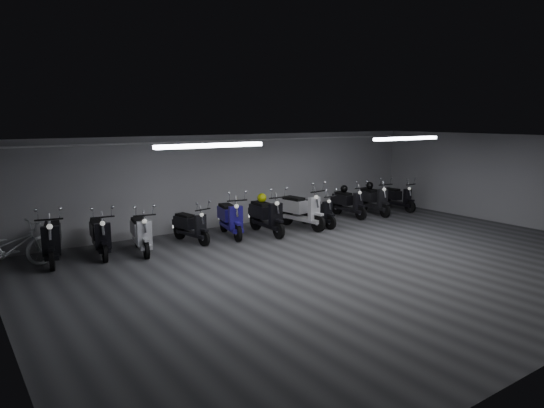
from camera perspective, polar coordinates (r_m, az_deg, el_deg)
floor at (r=11.49m, az=8.99°, el=-6.77°), size 14.00×10.00×0.01m
ceiling at (r=11.01m, az=9.39°, el=7.37°), size 14.00×10.00×0.01m
back_wall at (r=15.12m, az=-4.09°, el=2.83°), size 14.00×0.01×2.80m
left_wall at (r=8.14m, az=-29.26°, el=-4.73°), size 0.01×10.00×2.80m
right_wall at (r=16.77m, az=26.71°, el=2.49°), size 0.01×10.00×2.80m
fluor_strip_left at (r=10.06m, az=-7.20°, el=6.81°), size 2.40×0.18×0.08m
fluor_strip_right at (r=13.90m, az=15.45°, el=7.41°), size 2.40×0.18×0.08m
conduit at (r=14.94m, az=-3.99°, el=7.44°), size 13.60×0.05×0.05m
scooter_0 at (r=12.19m, az=-24.40°, el=-3.11°), size 1.04×2.00×1.42m
scooter_1 at (r=12.39m, az=-19.50°, el=-2.81°), size 0.82×1.84×1.32m
scooter_2 at (r=12.39m, az=-15.09°, el=-2.62°), size 0.87×1.82×1.30m
scooter_3 at (r=13.13m, az=-9.47°, el=-1.93°), size 0.84×1.68×1.20m
scooter_4 at (r=13.64m, az=-4.91°, el=-0.97°), size 0.99×1.96×1.39m
scooter_5 at (r=13.86m, az=-0.64°, el=-0.67°), size 0.74×1.95×1.43m
scooter_6 at (r=14.63m, az=3.49°, el=-0.01°), size 0.95×2.07×1.49m
scooter_7 at (r=14.96m, az=5.36°, el=-0.31°), size 0.67×1.69×1.23m
scooter_8 at (r=16.47m, az=8.98°, el=0.71°), size 0.61×1.77×1.31m
scooter_9 at (r=17.10m, az=11.85°, el=1.07°), size 0.89×1.92×1.38m
bicycle at (r=11.93m, az=-28.37°, el=-4.06°), size 2.09×1.28×1.28m
scooter_10 at (r=18.03m, az=14.52°, el=1.21°), size 0.62×1.69×1.24m
helmet_0 at (r=14.03m, az=-1.20°, el=0.73°), size 0.27×0.27×0.27m
helmet_1 at (r=16.61m, az=8.44°, el=1.78°), size 0.25×0.25×0.25m
helmet_2 at (r=17.26m, az=11.37°, el=2.15°), size 0.25×0.25×0.25m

